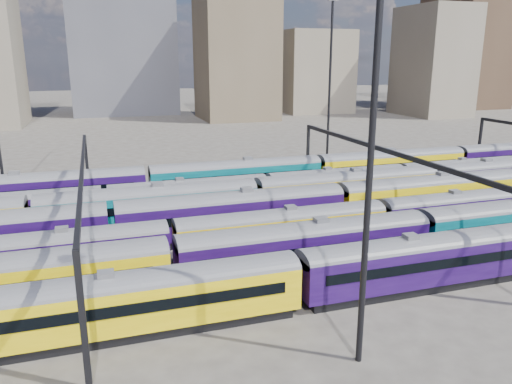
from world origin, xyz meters
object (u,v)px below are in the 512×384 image
object	(u,v)px
rake_0	(298,273)
mast_2	(373,121)
rake_2	(171,238)
rake_1	(172,259)

from	to	relation	value
rake_0	mast_2	size ratio (longest dim) A/B	4.78
rake_0	mast_2	distance (m)	13.36
mast_2	rake_0	bearing A→B (deg)	98.19
rake_2	mast_2	world-z (taller)	mast_2
rake_2	rake_1	bearing A→B (deg)	-97.81
rake_0	rake_2	world-z (taller)	rake_0
rake_0	rake_1	bearing A→B (deg)	147.95
mast_2	rake_2	bearing A→B (deg)	116.04
rake_0	rake_1	world-z (taller)	rake_1
rake_2	mast_2	distance (m)	22.09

